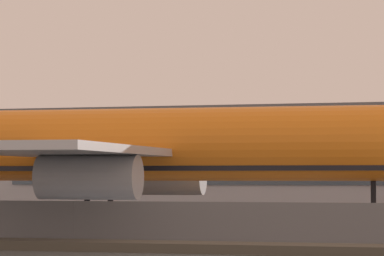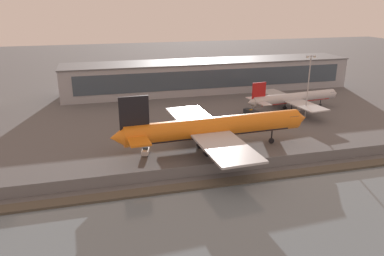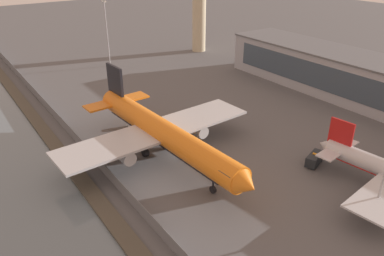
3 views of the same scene
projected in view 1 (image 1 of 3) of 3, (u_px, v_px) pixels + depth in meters
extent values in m
plane|color=#565659|center=(159.00, 231.00, 79.95)|extent=(500.00, 500.00, 0.00)
cube|color=#474238|center=(42.00, 244.00, 60.29)|extent=(320.00, 3.00, 0.50)
cube|color=slate|center=(74.00, 223.00, 64.65)|extent=(280.00, 0.08, 2.50)
cylinder|color=slate|center=(74.00, 223.00, 64.65)|extent=(0.10, 0.10, 2.50)
cylinder|color=orange|center=(143.00, 145.00, 77.24)|extent=(45.09, 7.36, 4.99)
cube|color=black|center=(143.00, 164.00, 77.18)|extent=(38.32, 6.01, 0.90)
cube|color=#B7BABF|center=(152.00, 157.00, 88.20)|extent=(11.00, 22.04, 0.50)
cube|color=#B7BABF|center=(58.00, 150.00, 67.24)|extent=(11.00, 22.04, 0.50)
cylinder|color=#B7BABF|center=(163.00, 177.00, 86.15)|extent=(6.42, 3.08, 2.75)
cylinder|color=#B7BABF|center=(89.00, 177.00, 68.54)|extent=(6.42, 3.08, 2.75)
cylinder|color=black|center=(373.00, 203.00, 73.49)|extent=(0.35, 0.35, 2.92)
cylinder|color=black|center=(374.00, 226.00, 73.42)|extent=(1.43, 0.62, 1.40)
cylinder|color=black|center=(110.00, 201.00, 80.33)|extent=(0.40, 0.40, 2.92)
cylinder|color=black|center=(110.00, 221.00, 80.27)|extent=(1.67, 1.21, 1.61)
cylinder|color=black|center=(87.00, 203.00, 75.23)|extent=(0.40, 0.40, 2.92)
cylinder|color=black|center=(87.00, 224.00, 75.17)|extent=(1.67, 1.21, 1.61)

